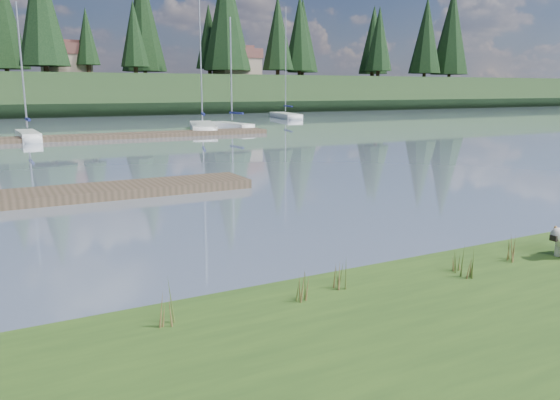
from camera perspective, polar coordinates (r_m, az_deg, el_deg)
ground at (r=39.15m, az=-22.32°, el=5.77°), size 200.00×200.00×0.00m
ridge at (r=81.92m, az=-25.61°, el=9.85°), size 200.00×20.00×5.00m
dock_far at (r=39.38m, az=-19.44°, el=6.22°), size 26.00×2.20×0.30m
sailboat_bg_2 at (r=40.87m, az=-24.91°, el=6.24°), size 1.35×5.82×8.94m
sailboat_bg_3 at (r=46.35m, az=-8.15°, el=7.68°), size 4.41×9.33×13.39m
sailboat_bg_4 at (r=46.69m, az=-5.36°, el=7.79°), size 1.89×6.15×9.15m
sailboat_bg_5 at (r=64.92m, az=0.38°, el=8.87°), size 3.52×8.97×12.48m
weed_0 at (r=7.98m, az=2.34°, el=-8.86°), size 0.17×0.14×0.57m
weed_1 at (r=8.51m, az=6.21°, el=-7.62°), size 0.17×0.14×0.56m
weed_2 at (r=9.44m, az=19.13°, el=-6.29°), size 0.17×0.14×0.56m
weed_3 at (r=7.34m, az=-11.77°, el=-10.74°), size 0.17×0.14×0.64m
weed_4 at (r=9.67m, az=18.16°, el=-6.19°), size 0.17×0.14×0.40m
weed_5 at (r=10.56m, az=22.80°, el=-4.52°), size 0.17×0.14×0.62m
mud_lip at (r=8.80m, az=-0.22°, el=-10.49°), size 60.00×0.50×0.14m
conifer_4 at (r=75.76m, az=-23.71°, el=18.01°), size 6.16×6.16×15.10m
conifer_5 at (r=81.37m, az=-15.02°, el=16.45°), size 3.96×3.96×10.35m
conifer_6 at (r=83.81m, az=-5.64°, el=18.80°), size 7.04×7.04×17.00m
conifer_7 at (r=92.44m, az=2.06°, el=17.04°), size 5.28×5.28×13.20m
conifer_8 at (r=96.28m, az=10.31°, el=16.24°), size 4.62×4.62×11.77m
conifer_9 at (r=107.03m, az=15.03°, el=16.28°), size 5.94×5.94×14.62m
house_1 at (r=80.52m, az=-21.47°, el=13.60°), size 6.30×5.30×4.65m
house_2 at (r=84.93m, az=-4.52°, el=14.20°), size 6.30×5.30×4.65m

